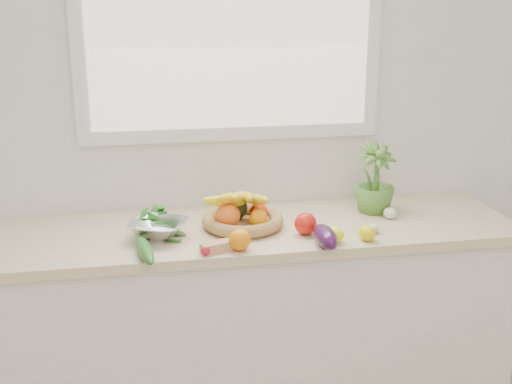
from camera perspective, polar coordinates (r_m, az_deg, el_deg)
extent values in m
cube|color=white|center=(2.79, -2.24, 7.74)|extent=(4.50, 0.02, 2.70)
cube|color=silver|center=(2.81, -1.10, -12.13)|extent=(2.20, 0.58, 0.86)
cube|color=beige|center=(2.62, -1.16, -3.49)|extent=(2.24, 0.62, 0.04)
cube|color=white|center=(2.74, -2.29, 15.98)|extent=(1.30, 0.03, 1.10)
cube|color=white|center=(2.72, -2.22, 15.98)|extent=(1.18, 0.01, 0.98)
sphere|color=orange|center=(2.36, -1.45, -4.28)|extent=(0.08, 0.08, 0.08)
ellipsoid|color=#FFFC0D|center=(2.46, 6.99, -3.76)|extent=(0.09, 0.10, 0.06)
ellipsoid|color=yellow|center=(2.45, 6.61, -3.83)|extent=(0.07, 0.08, 0.06)
ellipsoid|color=yellow|center=(2.49, 9.85, -3.63)|extent=(0.08, 0.09, 0.06)
sphere|color=red|center=(2.52, 4.43, -2.83)|extent=(0.10, 0.10, 0.09)
cube|color=tan|center=(2.36, -3.54, -4.90)|extent=(0.12, 0.08, 0.04)
ellipsoid|color=white|center=(2.61, 0.63, -2.56)|extent=(0.06, 0.06, 0.05)
ellipsoid|color=beige|center=(2.76, 11.84, -1.85)|extent=(0.07, 0.07, 0.05)
ellipsoid|color=white|center=(2.58, 10.37, -3.20)|extent=(0.06, 0.06, 0.04)
ellipsoid|color=#33103A|center=(2.41, 6.18, -3.97)|extent=(0.08, 0.20, 0.08)
ellipsoid|color=#205D1B|center=(2.35, -9.87, -5.06)|extent=(0.09, 0.28, 0.05)
sphere|color=red|center=(2.33, -4.52, -5.26)|extent=(0.04, 0.04, 0.04)
imported|color=#4F832F|center=(2.80, 10.51, 1.06)|extent=(0.22, 0.22, 0.31)
cylinder|color=tan|center=(2.61, -1.19, -3.01)|extent=(0.37, 0.37, 0.01)
torus|color=tan|center=(2.60, -1.19, -2.51)|extent=(0.44, 0.44, 0.05)
sphere|color=orange|center=(2.55, -2.53, -2.13)|extent=(0.13, 0.13, 0.10)
sphere|color=orange|center=(2.55, 0.23, -2.40)|extent=(0.10, 0.10, 0.08)
sphere|color=red|center=(2.65, 0.25, -1.71)|extent=(0.10, 0.10, 0.07)
ellipsoid|color=#212E14|center=(2.65, -1.66, -1.35)|extent=(0.11, 0.11, 0.10)
ellipsoid|color=yellow|center=(2.55, -2.82, -0.85)|extent=(0.21, 0.14, 0.10)
ellipsoid|color=yellow|center=(2.56, -2.12, -0.55)|extent=(0.18, 0.19, 0.10)
ellipsoid|color=yellow|center=(2.56, -1.39, -0.41)|extent=(0.12, 0.22, 0.10)
ellipsoid|color=yellow|center=(2.57, -0.70, -0.47)|extent=(0.06, 0.23, 0.10)
ellipsoid|color=gold|center=(2.57, 0.05, -0.69)|extent=(0.09, 0.22, 0.10)
cylinder|color=silver|center=(2.52, -8.63, -3.86)|extent=(0.11, 0.11, 0.02)
imported|color=silver|center=(2.51, -8.66, -3.12)|extent=(0.29, 0.29, 0.05)
ellipsoid|color=#1B6C22|center=(2.49, -8.71, -2.25)|extent=(0.21, 0.21, 0.07)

